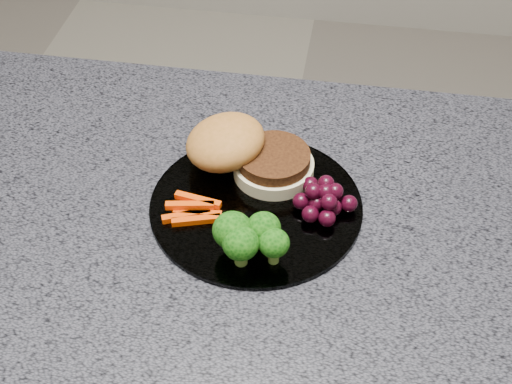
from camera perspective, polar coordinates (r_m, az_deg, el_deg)
countertop at (r=0.88m, az=-5.42°, el=-2.57°), size 1.20×0.60×0.04m
plate at (r=0.87m, az=0.00°, el=-1.09°), size 0.26×0.26×0.01m
burger at (r=0.90m, az=-1.10°, el=3.17°), size 0.17×0.12×0.06m
carrot_sticks at (r=0.86m, az=-5.00°, el=-1.46°), size 0.07×0.05×0.02m
broccoli at (r=0.79m, az=-0.61°, el=-3.54°), size 0.09×0.07×0.05m
grape_bunch at (r=0.86m, az=5.38°, el=-0.53°), size 0.08×0.07×0.04m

